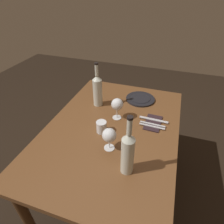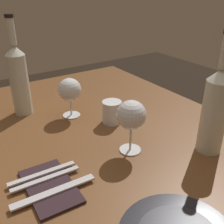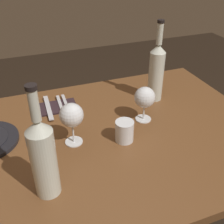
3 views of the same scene
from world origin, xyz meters
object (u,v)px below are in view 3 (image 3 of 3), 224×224
Objects in this scene: folded_napkin at (55,107)px; fork_outer at (66,104)px; fork_inner at (61,105)px; table_knife at (48,107)px; wine_glass_left at (72,116)px; wine_bottle at (156,71)px; wine_bottle_second at (43,156)px; water_tumbler at (124,132)px; wine_glass_right at (145,98)px.

folded_napkin is 1.08× the size of fork_outer.
table_knife is (0.05, 0.00, 0.00)m from fork_inner.
wine_glass_left reaches higher than fork_outer.
wine_bottle is 2.03× the size of fork_inner.
wine_glass_left is 0.46× the size of wine_bottle_second.
wine_bottle is 0.46m from fork_inner.
wine_bottle_second is 1.99× the size of fork_inner.
fork_inner is (-0.13, -0.47, -0.13)m from wine_bottle_second.
fork_outer is at bearing -10.75° from wine_bottle.
wine_bottle is 1.02× the size of wine_bottle_second.
fork_outer is (0.15, -0.32, -0.03)m from water_tumbler.
fork_inner is at bearing -10.14° from wine_bottle.
table_knife is (0.03, 0.00, 0.01)m from folded_napkin.
fork_inner is (0.31, -0.22, -0.09)m from wine_glass_right.
wine_bottle reaches higher than wine_bottle_second.
wine_glass_left is 0.29m from fork_outer.
wine_glass_right is 1.83× the size of water_tumbler.
water_tumbler is 0.40m from table_knife.
wine_bottle_second is 1.70× the size of table_knife.
wine_bottle is 1.74× the size of table_knife.
fork_inner is (0.18, -0.32, -0.03)m from water_tumbler.
folded_napkin is at bearing -33.67° from wine_glass_right.
wine_bottle_second reaches higher than folded_napkin.
water_tumbler reaches higher than table_knife.
water_tumbler is 0.45× the size of fork_inner.
wine_glass_left is 2.01× the size of water_tumbler.
wine_bottle_second is 0.50m from folded_napkin.
wine_bottle is at bearing -136.44° from water_tumbler.
wine_glass_right is 0.41× the size of wine_bottle.
fork_inner is at bearing 0.00° from fork_outer.
wine_bottle is 4.48× the size of water_tumbler.
table_knife is at bearing -31.42° from wine_glass_right.
table_knife is (0.23, -0.32, -0.03)m from water_tumbler.
fork_inner is at bearing 180.00° from table_knife.
folded_napkin is (0.46, -0.08, -0.14)m from wine_bottle.
wine_glass_left reaches higher than water_tumbler.
wine_glass_left is 0.29m from fork_inner.
wine_glass_right is at bearing 141.87° from fork_outer.
fork_inner is (0.43, -0.08, -0.13)m from wine_bottle.
wine_bottle_second reaches higher than fork_outer.
wine_glass_right is at bearing -142.21° from water_tumbler.
wine_bottle reaches higher than fork_outer.
wine_glass_left reaches higher than table_knife.
wine_bottle_second is at bearing 80.56° from table_knife.
wine_bottle is at bearing -131.49° from wine_glass_right.
folded_napkin is 0.03m from table_knife.
water_tumbler is at bearing 125.83° from table_knife.
folded_napkin is at bearing -57.86° from water_tumbler.
fork_inner is (-0.02, 0.00, 0.01)m from folded_napkin.
wine_glass_right is at bearing 146.33° from folded_napkin.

